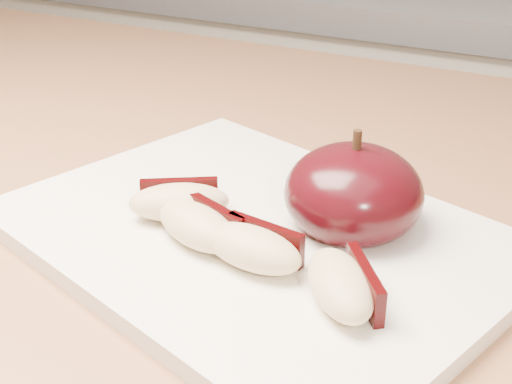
% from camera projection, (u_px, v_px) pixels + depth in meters
% --- Properties ---
extents(back_cabinet, '(2.40, 0.62, 0.94)m').
position_uv_depth(back_cabinet, '(464.00, 243.00, 1.29)').
color(back_cabinet, silver).
rests_on(back_cabinet, ground).
extents(cutting_board, '(0.37, 0.31, 0.01)m').
position_uv_depth(cutting_board, '(256.00, 236.00, 0.45)').
color(cutting_board, white).
rests_on(cutting_board, island_counter).
extents(apple_half, '(0.10, 0.10, 0.07)m').
position_uv_depth(apple_half, '(353.00, 193.00, 0.44)').
color(apple_half, black).
rests_on(apple_half, cutting_board).
extents(apple_wedge_a, '(0.07, 0.06, 0.02)m').
position_uv_depth(apple_wedge_a, '(179.00, 201.00, 0.46)').
color(apple_wedge_a, '#D1B484').
rests_on(apple_wedge_a, cutting_board).
extents(apple_wedge_b, '(0.07, 0.05, 0.02)m').
position_uv_depth(apple_wedge_b, '(200.00, 225.00, 0.43)').
color(apple_wedge_b, '#D1B484').
rests_on(apple_wedge_b, cutting_board).
extents(apple_wedge_c, '(0.07, 0.04, 0.02)m').
position_uv_depth(apple_wedge_c, '(254.00, 247.00, 0.41)').
color(apple_wedge_c, '#D1B484').
rests_on(apple_wedge_c, cutting_board).
extents(apple_wedge_d, '(0.06, 0.07, 0.02)m').
position_uv_depth(apple_wedge_d, '(343.00, 284.00, 0.37)').
color(apple_wedge_d, '#D1B484').
rests_on(apple_wedge_d, cutting_board).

